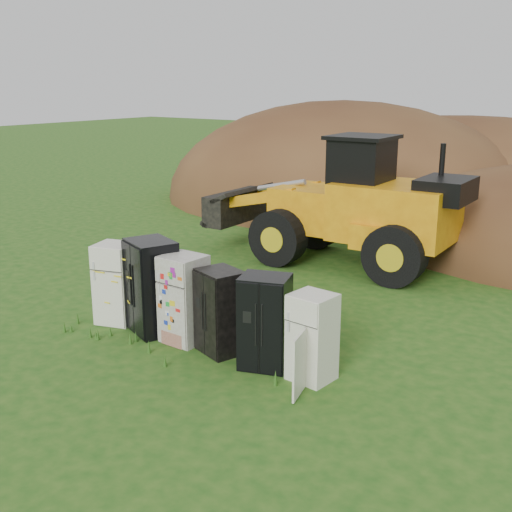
{
  "coord_description": "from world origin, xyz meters",
  "views": [
    {
      "loc": [
        7.57,
        -8.98,
        5.09
      ],
      "look_at": [
        -0.21,
        2.0,
        1.39
      ],
      "focal_mm": 45.0,
      "sensor_mm": 36.0,
      "label": 1
    }
  ],
  "objects_px": {
    "fridge_open_door": "(312,337)",
    "fridge_leftmost": "(116,283)",
    "fridge_black_side": "(152,287)",
    "fridge_sticker": "(184,299)",
    "fridge_black_right": "(265,322)",
    "fridge_dark_mid": "(221,312)",
    "wheel_loader": "(330,199)"
  },
  "relations": [
    {
      "from": "fridge_black_side",
      "to": "fridge_black_right",
      "type": "height_order",
      "value": "fridge_black_side"
    },
    {
      "from": "fridge_open_door",
      "to": "wheel_loader",
      "type": "xyz_separation_m",
      "value": [
        -3.51,
        6.94,
        1.05
      ]
    },
    {
      "from": "fridge_open_door",
      "to": "fridge_leftmost",
      "type": "bearing_deg",
      "value": -174.11
    },
    {
      "from": "fridge_dark_mid",
      "to": "fridge_black_right",
      "type": "distance_m",
      "value": 1.06
    },
    {
      "from": "fridge_dark_mid",
      "to": "wheel_loader",
      "type": "relative_size",
      "value": 0.22
    },
    {
      "from": "fridge_black_side",
      "to": "fridge_black_right",
      "type": "relative_size",
      "value": 1.13
    },
    {
      "from": "fridge_leftmost",
      "to": "fridge_black_right",
      "type": "xyz_separation_m",
      "value": [
        3.9,
        -0.02,
        -0.01
      ]
    },
    {
      "from": "fridge_leftmost",
      "to": "fridge_black_side",
      "type": "bearing_deg",
      "value": -14.81
    },
    {
      "from": "fridge_black_side",
      "to": "fridge_black_right",
      "type": "xyz_separation_m",
      "value": [
        2.87,
        -0.06,
        -0.11
      ]
    },
    {
      "from": "fridge_black_side",
      "to": "fridge_sticker",
      "type": "relative_size",
      "value": 1.1
    },
    {
      "from": "fridge_black_right",
      "to": "wheel_loader",
      "type": "xyz_separation_m",
      "value": [
        -2.54,
        6.99,
        0.96
      ]
    },
    {
      "from": "fridge_black_side",
      "to": "fridge_open_door",
      "type": "relative_size",
      "value": 1.25
    },
    {
      "from": "fridge_sticker",
      "to": "wheel_loader",
      "type": "bearing_deg",
      "value": 96.52
    },
    {
      "from": "fridge_black_side",
      "to": "wheel_loader",
      "type": "relative_size",
      "value": 0.26
    },
    {
      "from": "fridge_black_right",
      "to": "fridge_open_door",
      "type": "xyz_separation_m",
      "value": [
        0.97,
        0.04,
        -0.08
      ]
    },
    {
      "from": "fridge_sticker",
      "to": "fridge_black_right",
      "type": "height_order",
      "value": "fridge_sticker"
    },
    {
      "from": "fridge_leftmost",
      "to": "fridge_sticker",
      "type": "distance_m",
      "value": 1.92
    },
    {
      "from": "fridge_open_door",
      "to": "fridge_dark_mid",
      "type": "bearing_deg",
      "value": -174.61
    },
    {
      "from": "fridge_black_side",
      "to": "fridge_open_door",
      "type": "height_order",
      "value": "fridge_black_side"
    },
    {
      "from": "fridge_black_side",
      "to": "fridge_sticker",
      "type": "xyz_separation_m",
      "value": [
        0.89,
        -0.01,
        -0.09
      ]
    },
    {
      "from": "wheel_loader",
      "to": "fridge_open_door",
      "type": "bearing_deg",
      "value": -65.23
    },
    {
      "from": "fridge_black_right",
      "to": "fridge_open_door",
      "type": "relative_size",
      "value": 1.1
    },
    {
      "from": "fridge_dark_mid",
      "to": "fridge_open_door",
      "type": "bearing_deg",
      "value": 18.63
    },
    {
      "from": "fridge_black_side",
      "to": "wheel_loader",
      "type": "xyz_separation_m",
      "value": [
        0.33,
        6.92,
        0.85
      ]
    },
    {
      "from": "fridge_black_side",
      "to": "fridge_dark_mid",
      "type": "relative_size",
      "value": 1.19
    },
    {
      "from": "fridge_black_side",
      "to": "fridge_dark_mid",
      "type": "height_order",
      "value": "fridge_black_side"
    },
    {
      "from": "fridge_sticker",
      "to": "fridge_black_side",
      "type": "bearing_deg",
      "value": -179.08
    },
    {
      "from": "fridge_black_right",
      "to": "fridge_leftmost",
      "type": "bearing_deg",
      "value": 160.85
    },
    {
      "from": "fridge_dark_mid",
      "to": "fridge_open_door",
      "type": "height_order",
      "value": "fridge_dark_mid"
    },
    {
      "from": "fridge_dark_mid",
      "to": "wheel_loader",
      "type": "bearing_deg",
      "value": 120.93
    },
    {
      "from": "fridge_leftmost",
      "to": "fridge_black_side",
      "type": "xyz_separation_m",
      "value": [
        1.03,
        0.04,
        0.11
      ]
    },
    {
      "from": "fridge_black_side",
      "to": "wheel_loader",
      "type": "bearing_deg",
      "value": 109.41
    }
  ]
}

